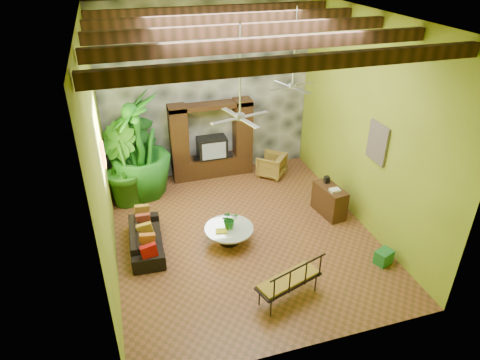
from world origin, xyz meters
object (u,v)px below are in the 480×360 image
object	(u,v)px
entertainment_center	(212,146)
side_console	(329,201)
sofa	(146,238)
tall_plant_a	(138,149)
iron_bench	(290,280)
ceiling_fan_front	(240,107)
tall_plant_c	(139,146)
tall_plant_b	(120,166)
ceiling_fan_back	(293,77)
coffee_table	(229,233)
wicker_armchair	(271,165)
green_bin	(384,257)

from	to	relation	value
entertainment_center	side_console	bearing A→B (deg)	-50.89
sofa	tall_plant_a	size ratio (longest dim) A/B	0.81
sofa	iron_bench	xyz separation A→B (m)	(2.52, -2.51, 0.28)
ceiling_fan_front	tall_plant_c	xyz separation A→B (m)	(-1.91, 3.03, -1.94)
sofa	tall_plant_b	bearing A→B (deg)	11.29
tall_plant_b	tall_plant_c	xyz separation A→B (m)	(0.54, 0.28, 0.38)
ceiling_fan_back	side_console	xyz separation A→B (m)	(0.79, -1.00, -3.01)
entertainment_center	tall_plant_c	bearing A→B (deg)	-166.45
side_console	sofa	bearing A→B (deg)	172.80
coffee_table	side_console	world-z (taller)	side_console
sofa	tall_plant_b	xyz separation A→B (m)	(-0.35, 2.23, 0.81)
wicker_armchair	side_console	distance (m)	2.49
iron_bench	side_console	world-z (taller)	iron_bench
entertainment_center	tall_plant_a	world-z (taller)	entertainment_center
entertainment_center	side_console	size ratio (longest dim) A/B	2.43
ceiling_fan_back	wicker_armchair	size ratio (longest dim) A/B	2.45
tall_plant_b	side_console	xyz separation A→B (m)	(5.04, -2.15, -0.69)
tall_plant_a	tall_plant_c	bearing A→B (deg)	-89.03
ceiling_fan_back	side_console	world-z (taller)	ceiling_fan_back
tall_plant_b	entertainment_center	bearing A→B (deg)	16.59
coffee_table	green_bin	size ratio (longest dim) A/B	3.07
sofa	tall_plant_a	distance (m)	3.15
tall_plant_c	side_console	distance (m)	5.22
ceiling_fan_back	side_console	bearing A→B (deg)	-51.79
ceiling_fan_back	tall_plant_b	world-z (taller)	ceiling_fan_back
tall_plant_c	coffee_table	distance (m)	3.52
wicker_armchair	tall_plant_c	xyz separation A→B (m)	(-3.80, 0.04, 1.11)
coffee_table	side_console	distance (m)	2.83
entertainment_center	green_bin	size ratio (longest dim) A/B	6.44
iron_bench	ceiling_fan_back	bearing A→B (deg)	50.82
tall_plant_b	green_bin	size ratio (longest dim) A/B	5.81
sofa	tall_plant_c	bearing A→B (deg)	-2.02
tall_plant_b	wicker_armchair	bearing A→B (deg)	3.18
wicker_armchair	entertainment_center	bearing A→B (deg)	-65.96
ceiling_fan_back	wicker_armchair	bearing A→B (deg)	86.18
side_console	green_bin	xyz separation A→B (m)	(0.26, -2.13, -0.23)
ceiling_fan_front	ceiling_fan_back	world-z (taller)	same
wicker_armchair	tall_plant_b	world-z (taller)	tall_plant_b
tall_plant_b	ceiling_fan_front	bearing A→B (deg)	-48.27
tall_plant_a	side_console	size ratio (longest dim) A/B	2.29
ceiling_fan_back	tall_plant_c	xyz separation A→B (m)	(-3.71, 1.43, -1.94)
tall_plant_b	iron_bench	xyz separation A→B (m)	(2.87, -4.73, -0.54)
coffee_table	green_bin	distance (m)	3.52
tall_plant_b	tall_plant_c	distance (m)	0.72
ceiling_fan_front	side_console	bearing A→B (deg)	12.98
ceiling_fan_front	sofa	xyz separation A→B (m)	(-2.10, 0.52, -3.13)
tall_plant_b	sofa	bearing A→B (deg)	-81.06
tall_plant_b	coffee_table	world-z (taller)	tall_plant_b
ceiling_fan_back	tall_plant_b	bearing A→B (deg)	164.89
tall_plant_c	side_console	xyz separation A→B (m)	(4.50, -2.43, -1.06)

